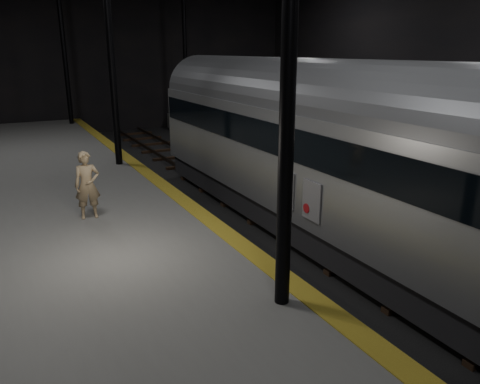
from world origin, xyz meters
TOP-DOWN VIEW (x-y plane):
  - ground at (0.00, 0.00)m, footprint 44.00×44.00m
  - platform_left at (-7.50, 0.00)m, footprint 9.00×43.80m
  - tactile_strip at (-3.25, 0.00)m, footprint 0.50×43.80m
  - track at (0.00, 0.00)m, footprint 2.40×43.00m
  - train at (-0.00, -0.60)m, footprint 2.82×18.80m
  - woman at (-6.02, 2.16)m, footprint 0.69×0.48m

SIDE VIEW (x-z plane):
  - ground at x=0.00m, z-range 0.00..0.00m
  - track at x=0.00m, z-range -0.05..0.19m
  - platform_left at x=-7.50m, z-range 0.00..1.00m
  - tactile_strip at x=-3.25m, z-range 1.00..1.01m
  - woman at x=-6.02m, z-range 1.00..2.82m
  - train at x=0.00m, z-range 0.29..5.32m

